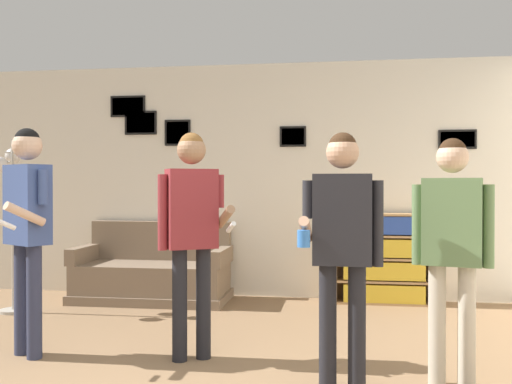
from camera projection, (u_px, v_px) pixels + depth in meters
The scene contains 8 objects.
wall_back at pixel (255, 180), 6.65m from camera, with size 8.26×0.08×2.70m.
couch at pixel (153, 274), 6.40m from camera, with size 1.71×0.80×0.87m.
bookshelf at pixel (383, 258), 6.23m from camera, with size 1.05×0.30×0.98m.
floor_lamp at pixel (13, 184), 5.77m from camera, with size 0.37×0.40×1.78m.
person_player_foreground_left at pixel (27, 216), 4.28m from camera, with size 0.44×0.60×1.72m.
person_player_foreground_center at pixel (192, 220), 4.19m from camera, with size 0.59×0.38×1.68m.
person_watcher_holding_cup at pixel (342, 234), 3.54m from camera, with size 0.51×0.40×1.62m.
person_spectator_near_bookshelf at pixel (452, 236), 3.62m from camera, with size 0.49×0.29×1.59m.
Camera 1 is at (0.96, -2.58, 1.29)m, focal length 40.00 mm.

